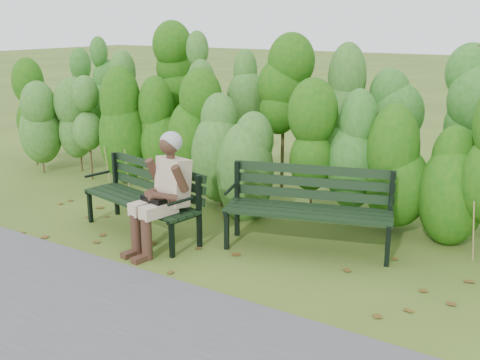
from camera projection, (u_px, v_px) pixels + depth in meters
The scene contains 7 objects.
ground at pixel (224, 249), 6.51m from camera, with size 80.00×80.00×0.00m, color #40541C.
footpath at pixel (79, 336), 4.72m from camera, with size 60.00×2.50×0.01m, color #474749.
hedge_band at pixel (299, 119), 7.68m from camera, with size 11.04×1.67×2.42m.
leaf_litter at pixel (192, 256), 6.32m from camera, with size 5.84×2.09×0.01m.
bench_left at pixel (146, 193), 6.90m from camera, with size 1.81×0.89×0.87m.
bench_right at pixel (310, 201), 6.44m from camera, with size 1.98×1.13×0.94m.
seated_woman at pixel (163, 186), 6.33m from camera, with size 0.59×0.86×1.36m.
Camera 1 is at (3.36, -5.02, 2.56)m, focal length 42.00 mm.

